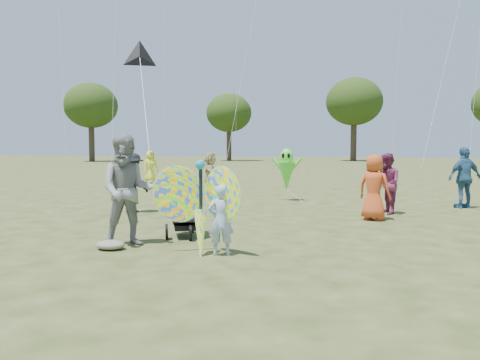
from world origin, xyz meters
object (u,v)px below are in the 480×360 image
at_px(child_girl, 221,220).
at_px(jogging_stroller, 185,206).
at_px(crowd_c, 464,178).
at_px(crowd_e, 387,183).
at_px(butterfly_kite, 200,207).
at_px(crowd_d, 210,173).
at_px(adult_man, 127,190).
at_px(alien_kite, 287,172).
at_px(crowd_a, 374,187).
at_px(crowd_b, 132,183).
at_px(crowd_g, 150,167).

bearing_deg(child_girl, jogging_stroller, -71.27).
relative_size(crowd_c, crowd_e, 1.10).
xyz_separation_m(jogging_stroller, butterfly_kite, (0.79, -1.41, 0.18)).
distance_m(crowd_d, jogging_stroller, 8.42).
height_order(adult_man, alien_kite, adult_man).
bearing_deg(crowd_a, crowd_c, -106.37).
bearing_deg(crowd_b, crowd_e, -57.98).
distance_m(butterfly_kite, alien_kite, 8.11).
height_order(child_girl, crowd_g, crowd_g).
relative_size(jogging_stroller, alien_kite, 0.66).
distance_m(adult_man, alien_kite, 7.97).
relative_size(crowd_b, alien_kite, 0.93).
distance_m(crowd_b, butterfly_kite, 5.45).
bearing_deg(crowd_d, crowd_e, -137.29).
relative_size(child_girl, crowd_g, 0.72).
distance_m(crowd_c, crowd_g, 14.94).
distance_m(crowd_b, alien_kite, 5.30).
height_order(crowd_a, alien_kite, alien_kite).
relative_size(butterfly_kite, alien_kite, 1.02).
bearing_deg(crowd_d, jogging_stroller, 179.30).
bearing_deg(child_girl, adult_man, -30.34).
distance_m(crowd_g, butterfly_kite, 16.40).
xyz_separation_m(crowd_d, crowd_e, (6.13, -3.93, 0.01)).
bearing_deg(crowd_d, adult_man, 173.49).
bearing_deg(jogging_stroller, crowd_a, 15.57).
bearing_deg(crowd_c, child_girl, 26.30).
bearing_deg(crowd_a, alien_kite, -28.70).
relative_size(crowd_c, crowd_d, 1.12).
bearing_deg(crowd_b, alien_kite, -23.34).
xyz_separation_m(child_girl, crowd_d, (-3.16, 9.58, 0.22)).
xyz_separation_m(child_girl, alien_kite, (-0.06, 8.10, 0.39)).
bearing_deg(child_girl, crowd_b, -69.06).
distance_m(crowd_a, crowd_c, 3.98).
distance_m(child_girl, crowd_e, 6.39).
height_order(crowd_b, butterfly_kite, crowd_b).
relative_size(crowd_b, butterfly_kite, 0.92).
bearing_deg(crowd_c, crowd_b, -9.09).
height_order(adult_man, crowd_a, adult_man).
bearing_deg(crowd_a, crowd_b, 26.93).
bearing_deg(jogging_stroller, child_girl, -74.76).
distance_m(crowd_b, crowd_e, 6.83).
bearing_deg(adult_man, jogging_stroller, 34.01).
bearing_deg(crowd_g, alien_kite, -86.88).
relative_size(crowd_g, butterfly_kite, 0.91).
distance_m(crowd_a, crowd_e, 1.26).
height_order(adult_man, butterfly_kite, adult_man).
bearing_deg(jogging_stroller, alien_kite, 57.24).
bearing_deg(crowd_e, child_girl, -46.17).
height_order(crowd_b, crowd_g, crowd_b).
relative_size(crowd_d, crowd_g, 1.00).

